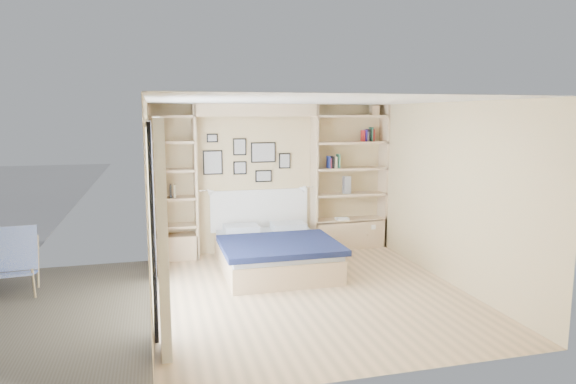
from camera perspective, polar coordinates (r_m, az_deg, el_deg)
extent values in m
plane|color=tan|center=(6.91, 2.47, -11.10)|extent=(4.50, 4.50, 0.00)
plane|color=tan|center=(8.75, -1.81, 1.51)|extent=(4.00, 0.00, 4.00)
plane|color=tan|center=(4.54, 10.97, -5.32)|extent=(4.00, 0.00, 4.00)
plane|color=tan|center=(6.31, -15.10, -1.55)|extent=(0.00, 4.50, 4.50)
plane|color=tan|center=(7.43, 17.44, -0.15)|extent=(0.00, 4.50, 4.50)
plane|color=white|center=(6.51, 2.61, 10.09)|extent=(4.50, 4.50, 0.00)
cube|color=tan|center=(8.38, -10.23, 1.07)|extent=(0.04, 0.35, 2.50)
cube|color=tan|center=(8.76, 2.92, 1.51)|extent=(0.04, 0.35, 2.50)
cube|color=tan|center=(8.45, -3.59, 9.06)|extent=(2.00, 0.35, 0.20)
cube|color=tan|center=(9.23, 10.52, 1.74)|extent=(0.04, 0.35, 2.50)
cube|color=tan|center=(8.36, -14.88, 0.89)|extent=(0.04, 0.35, 2.50)
cube|color=tan|center=(9.15, 6.76, -4.59)|extent=(1.30, 0.35, 0.50)
cube|color=tan|center=(8.57, -12.39, -6.00)|extent=(0.70, 0.35, 0.40)
cube|color=black|center=(6.22, -15.18, 7.39)|extent=(0.04, 2.08, 0.06)
cube|color=black|center=(6.63, -14.42, -11.98)|extent=(0.04, 2.08, 0.06)
cube|color=black|center=(5.34, -14.78, -5.00)|extent=(0.04, 0.06, 2.20)
cube|color=black|center=(7.34, -14.78, -1.33)|extent=(0.04, 0.06, 2.20)
cube|color=silver|center=(6.33, -14.87, -2.70)|extent=(0.01, 2.00, 2.20)
cube|color=white|center=(5.06, -13.78, -5.14)|extent=(0.10, 0.45, 2.30)
cube|color=white|center=(7.61, -14.11, -0.58)|extent=(0.10, 0.45, 2.30)
cube|color=tan|center=(9.10, 6.79, -3.06)|extent=(1.30, 0.35, 0.04)
cube|color=tan|center=(9.02, 6.84, -0.26)|extent=(1.30, 0.35, 0.04)
cube|color=tan|center=(8.96, 6.89, 2.59)|extent=(1.30, 0.35, 0.04)
cube|color=tan|center=(8.93, 6.95, 5.46)|extent=(1.30, 0.35, 0.04)
cube|color=tan|center=(8.91, 7.00, 8.35)|extent=(1.30, 0.35, 0.04)
cube|color=tan|center=(8.48, -12.47, -3.71)|extent=(0.70, 0.35, 0.04)
cube|color=tan|center=(8.40, -12.57, -0.71)|extent=(0.70, 0.35, 0.04)
cube|color=tan|center=(8.34, -12.67, 2.34)|extent=(0.70, 0.35, 0.04)
cube|color=tan|center=(8.31, -12.77, 5.43)|extent=(0.70, 0.35, 0.04)
cube|color=tan|center=(8.30, -12.86, 8.18)|extent=(0.70, 0.35, 0.04)
cube|color=tan|center=(7.83, -1.51, -7.40)|extent=(1.58, 1.97, 0.34)
cube|color=silver|center=(7.77, -1.51, -5.82)|extent=(1.54, 1.93, 0.10)
cube|color=#12183A|center=(7.43, -0.92, -5.92)|extent=(1.68, 1.38, 0.08)
cube|color=silver|center=(8.32, -5.24, -4.10)|extent=(0.54, 0.39, 0.12)
cube|color=silver|center=(8.48, 0.03, -3.82)|extent=(0.54, 0.39, 0.12)
cube|color=white|center=(8.76, -3.17, -2.01)|extent=(1.68, 0.04, 0.70)
cube|color=black|center=(8.53, -8.36, 3.26)|extent=(0.32, 0.02, 0.40)
cube|color=gray|center=(8.52, -8.35, 3.26)|extent=(0.28, 0.01, 0.36)
cube|color=black|center=(8.57, -5.39, 5.02)|extent=(0.22, 0.02, 0.28)
cube|color=gray|center=(8.56, -5.38, 5.02)|extent=(0.18, 0.01, 0.24)
cube|color=black|center=(8.60, -5.36, 2.69)|extent=(0.22, 0.02, 0.22)
cube|color=gray|center=(8.59, -5.34, 2.68)|extent=(0.18, 0.01, 0.18)
cube|color=black|center=(8.65, -2.76, 4.42)|extent=(0.42, 0.02, 0.34)
cube|color=gray|center=(8.64, -2.74, 4.41)|extent=(0.38, 0.01, 0.30)
cube|color=black|center=(8.69, -2.74, 1.78)|extent=(0.28, 0.02, 0.20)
cube|color=gray|center=(8.68, -2.72, 1.78)|extent=(0.24, 0.01, 0.16)
cube|color=black|center=(8.74, -0.37, 3.49)|extent=(0.20, 0.02, 0.26)
cube|color=gray|center=(8.73, -0.35, 3.48)|extent=(0.16, 0.01, 0.22)
cube|color=black|center=(8.50, -8.41, 5.95)|extent=(0.18, 0.02, 0.14)
cube|color=gray|center=(8.49, -8.41, 5.95)|extent=(0.14, 0.01, 0.10)
cylinder|color=silver|center=(8.34, -9.21, 0.15)|extent=(0.20, 0.02, 0.02)
cone|color=white|center=(8.35, -8.53, 0.04)|extent=(0.13, 0.12, 0.15)
cylinder|color=silver|center=(8.67, 2.18, 0.57)|extent=(0.20, 0.02, 0.02)
cone|color=white|center=(8.64, 1.54, 0.42)|extent=(0.13, 0.12, 0.15)
cube|color=maroon|center=(8.82, 4.64, 3.21)|extent=(0.02, 0.15, 0.17)
cube|color=navy|center=(8.81, 4.52, 3.32)|extent=(0.03, 0.15, 0.21)
cube|color=black|center=(8.83, 4.94, 3.32)|extent=(0.03, 0.15, 0.20)
cube|color=#BFB28C|center=(8.85, 5.23, 3.30)|extent=(0.04, 0.15, 0.20)
cube|color=#26593F|center=(8.87, 5.59, 3.44)|extent=(0.03, 0.15, 0.24)
cube|color=#A51E1E|center=(9.00, 8.31, 6.20)|extent=(0.02, 0.15, 0.19)
cube|color=navy|center=(9.02, 8.55, 6.21)|extent=(0.03, 0.15, 0.20)
cube|color=black|center=(9.04, 8.86, 6.26)|extent=(0.03, 0.15, 0.21)
cube|color=tan|center=(9.04, 8.81, 6.11)|extent=(0.04, 0.15, 0.17)
cube|color=#26593F|center=(9.06, 9.22, 6.36)|extent=(0.03, 0.15, 0.24)
cube|color=#A51E1E|center=(9.07, 9.33, 6.25)|extent=(0.03, 0.15, 0.21)
cube|color=black|center=(8.38, -12.92, 0.12)|extent=(0.03, 0.15, 0.21)
cube|color=#BFB28C|center=(8.38, -12.50, 0.11)|extent=(0.03, 0.15, 0.20)
cube|color=tan|center=(9.08, 9.56, 8.90)|extent=(0.13, 0.13, 0.15)
cone|color=tan|center=(9.08, 9.58, 9.62)|extent=(0.20, 0.20, 0.08)
cube|color=slate|center=(8.97, 6.54, 0.80)|extent=(0.12, 0.12, 0.30)
cube|color=white|center=(8.99, 6.03, -2.96)|extent=(0.22, 0.16, 0.03)
cube|color=#665B4B|center=(6.85, -28.50, -12.37)|extent=(3.20, 4.00, 0.05)
cylinder|color=tan|center=(7.29, -26.41, -9.15)|extent=(0.04, 0.14, 0.43)
cylinder|color=tan|center=(7.84, -26.03, -7.08)|extent=(0.07, 0.35, 0.71)
cube|color=#2644B1|center=(7.51, -28.13, -8.08)|extent=(0.55, 0.64, 0.15)
cube|color=#2644B1|center=(7.85, -27.87, -5.55)|extent=(0.51, 0.28, 0.58)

